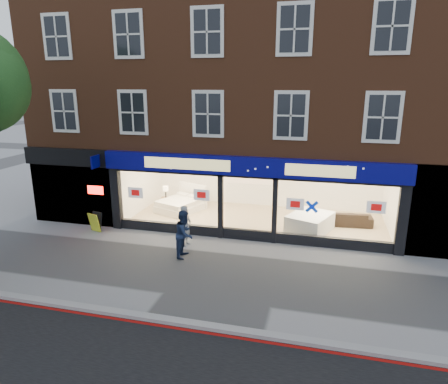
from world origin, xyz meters
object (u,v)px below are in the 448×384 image
at_px(display_bed, 181,204).
at_px(sofa, 347,218).
at_px(pedestrian_grey, 186,226).
at_px(pedestrian_blue, 185,234).
at_px(mattress_stack, 310,223).
at_px(a_board, 96,222).

height_order(display_bed, sofa, display_bed).
height_order(pedestrian_grey, pedestrian_blue, pedestrian_blue).
relative_size(mattress_stack, a_board, 2.75).
bearing_deg(sofa, display_bed, -6.41).
bearing_deg(sofa, pedestrian_grey, 25.47).
xyz_separation_m(display_bed, pedestrian_blue, (1.82, -4.61, 0.43)).
bearing_deg(mattress_stack, a_board, -167.20).
xyz_separation_m(pedestrian_grey, pedestrian_blue, (0.29, -0.94, 0.07)).
height_order(display_bed, pedestrian_grey, pedestrian_grey).
relative_size(sofa, pedestrian_grey, 1.30).
height_order(a_board, pedestrian_grey, pedestrian_grey).
bearing_deg(a_board, sofa, 32.24).
bearing_deg(mattress_stack, pedestrian_blue, -140.99).
bearing_deg(pedestrian_blue, sofa, -52.30).
height_order(sofa, pedestrian_blue, pedestrian_blue).
relative_size(sofa, a_board, 2.53).
bearing_deg(mattress_stack, sofa, 36.44).
bearing_deg(mattress_stack, display_bed, 168.08).
xyz_separation_m(sofa, a_board, (-10.01, -3.04, 0.00)).
xyz_separation_m(display_bed, a_board, (-2.56, -3.19, -0.02)).
relative_size(mattress_stack, sofa, 1.09).
bearing_deg(a_board, mattress_stack, 28.15).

